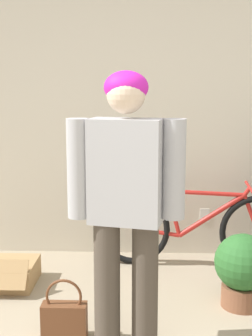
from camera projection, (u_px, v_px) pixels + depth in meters
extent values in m
cube|color=beige|center=(143.00, 106.00, 3.98)|extent=(8.00, 0.06, 2.60)
cube|color=white|center=(205.00, 215.00, 4.09)|extent=(0.08, 0.01, 0.12)
cylinder|color=#4C4238|center=(107.00, 287.00, 2.59)|extent=(0.14, 0.14, 0.75)
cylinder|color=#4C4238|center=(145.00, 288.00, 2.58)|extent=(0.14, 0.14, 0.75)
cube|color=#B2B2B7|center=(126.00, 172.00, 2.47)|extent=(0.41, 0.27, 0.56)
cylinder|color=#B2B2B7|center=(79.00, 169.00, 2.48)|extent=(0.12, 0.12, 0.53)
cylinder|color=#B2B2B7|center=(174.00, 169.00, 2.46)|extent=(0.12, 0.12, 0.53)
sphere|color=beige|center=(126.00, 94.00, 2.40)|extent=(0.20, 0.20, 0.20)
ellipsoid|color=#D11EAD|center=(126.00, 87.00, 2.41)|extent=(0.23, 0.21, 0.17)
torus|color=black|center=(133.00, 228.00, 3.86)|extent=(0.62, 0.10, 0.62)
cylinder|color=red|center=(156.00, 232.00, 3.85)|extent=(0.39, 0.06, 0.08)
cylinder|color=red|center=(150.00, 210.00, 3.82)|extent=(0.31, 0.06, 0.35)
cylinder|color=red|center=(174.00, 213.00, 3.80)|extent=(0.14, 0.04, 0.38)
cylinder|color=red|center=(211.00, 216.00, 3.77)|extent=(0.53, 0.08, 0.39)
cylinder|color=red|center=(206.00, 193.00, 3.74)|extent=(0.61, 0.08, 0.05)
cylinder|color=red|center=(251.00, 214.00, 3.73)|extent=(0.16, 0.05, 0.32)
cylinder|color=red|center=(247.00, 191.00, 3.70)|extent=(0.07, 0.04, 0.08)
cylinder|color=red|center=(250.00, 188.00, 3.69)|extent=(0.06, 0.46, 0.02)
ellipsoid|color=black|center=(168.00, 189.00, 3.77)|extent=(0.23, 0.10, 0.05)
cube|color=brown|center=(64.00, 321.00, 2.75)|extent=(0.27, 0.10, 0.21)
torus|color=brown|center=(64.00, 297.00, 2.73)|extent=(0.21, 0.02, 0.21)
cube|color=tan|center=(11.00, 273.00, 3.51)|extent=(0.37, 0.40, 0.17)
cube|color=tan|center=(3.00, 275.00, 3.30)|extent=(0.35, 0.14, 0.18)
cylinder|color=brown|center=(241.00, 296.00, 3.16)|extent=(0.27, 0.27, 0.15)
sphere|color=#2D6B2D|center=(243.00, 262.00, 3.11)|extent=(0.38, 0.38, 0.38)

